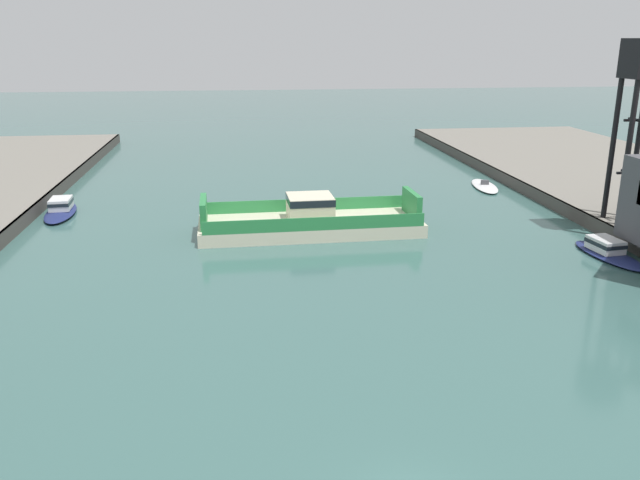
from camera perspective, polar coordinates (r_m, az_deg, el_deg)
chain_ferry at (r=55.82m, az=-0.87°, el=1.70°), size 19.19×7.03×3.30m
moored_boat_mid_left at (r=66.43m, az=-21.89°, el=2.57°), size 3.11×8.09×1.52m
moored_boat_mid_right at (r=75.49m, az=14.31°, el=4.64°), size 3.46×7.88×0.86m
moored_boat_far_left at (r=54.45m, az=24.00°, el=-0.81°), size 3.42×7.85×1.35m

